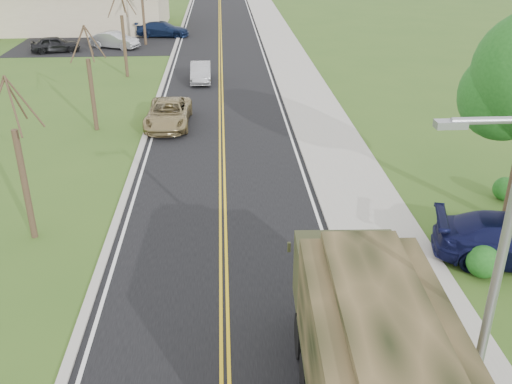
{
  "coord_description": "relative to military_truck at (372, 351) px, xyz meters",
  "views": [
    {
      "loc": [
        0.13,
        -8.85,
        10.66
      ],
      "look_at": [
        1.23,
        9.61,
        1.8
      ],
      "focal_mm": 40.0,
      "sensor_mm": 36.0,
      "label": 1
    }
  ],
  "objects": [
    {
      "name": "bare_tree_b",
      "position": [
        -10.19,
        21.42,
        0.22
      ],
      "size": [
        1.83,
        2.14,
        5.73
      ],
      "color": "#38281C",
      "rests_on": "ground"
    },
    {
      "name": "military_truck",
      "position": [
        0.0,
        0.0,
        0.0
      ],
      "size": [
        3.04,
        8.01,
        3.94
      ],
      "rotation": [
        0.0,
        0.0,
        -0.04
      ],
      "color": "black",
      "rests_on": "ground"
    },
    {
      "name": "lot_car_dark",
      "position": [
        -17.74,
        42.5,
        -1.55
      ],
      "size": [
        4.41,
        2.53,
        1.41
      ],
      "primitive_type": "imported",
      "rotation": [
        0.0,
        0.0,
        1.79
      ],
      "color": "black",
      "rests_on": "ground"
    },
    {
      "name": "sidewalk_right",
      "position": [
        2.71,
        39.42,
        -2.21
      ],
      "size": [
        3.2,
        120.0,
        0.1
      ],
      "primitive_type": "cube",
      "color": "#9E998E",
      "rests_on": "ground"
    },
    {
      "name": "street_light",
      "position": [
        1.71,
        -1.08,
        2.17
      ],
      "size": [
        1.65,
        0.22,
        8.0
      ],
      "color": "gray",
      "rests_on": "ground"
    },
    {
      "name": "road",
      "position": [
        -3.19,
        39.42,
        -2.25
      ],
      "size": [
        8.0,
        120.0,
        0.01
      ],
      "primitive_type": "cube",
      "color": "black",
      "rests_on": "ground"
    },
    {
      "name": "bare_tree_c",
      "position": [
        -10.19,
        33.42,
        0.52
      ],
      "size": [
        2.04,
        2.39,
        6.42
      ],
      "color": "#38281C",
      "rests_on": "ground"
    },
    {
      "name": "curb_right",
      "position": [
        0.96,
        39.42,
        -2.2
      ],
      "size": [
        0.3,
        120.0,
        0.12
      ],
      "primitive_type": "cube",
      "color": "#9E998E",
      "rests_on": "ground"
    },
    {
      "name": "lot_car_silver",
      "position": [
        -12.78,
        43.96,
        -1.52
      ],
      "size": [
        4.72,
        3.22,
        1.47
      ],
      "primitive_type": "imported",
      "rotation": [
        0.0,
        0.0,
        1.16
      ],
      "color": "#AEAEB3",
      "rests_on": "ground"
    },
    {
      "name": "sedan_silver",
      "position": [
        -4.63,
        31.63,
        -1.58
      ],
      "size": [
        1.51,
        4.13,
        1.35
      ],
      "primitive_type": "imported",
      "rotation": [
        0.0,
        0.0,
        0.02
      ],
      "color": "#9E9EA2",
      "rests_on": "ground"
    },
    {
      "name": "lot_car_navy",
      "position": [
        -8.93,
        49.42,
        -1.5
      ],
      "size": [
        5.41,
        2.7,
        1.51
      ],
      "primitive_type": "imported",
      "rotation": [
        0.0,
        0.0,
        1.45
      ],
      "color": "#101D3C",
      "rests_on": "ground"
    },
    {
      "name": "curb_left",
      "position": [
        -7.34,
        39.42,
        -2.21
      ],
      "size": [
        0.3,
        120.0,
        0.1
      ],
      "primitive_type": "cube",
      "color": "#9E998E",
      "rests_on": "ground"
    },
    {
      "name": "bare_tree_d",
      "position": [
        -10.19,
        45.42,
        0.29
      ],
      "size": [
        1.88,
        2.2,
        5.91
      ],
      "color": "#38281C",
      "rests_on": "ground"
    },
    {
      "name": "bare_tree_a",
      "position": [
        -10.19,
        9.42,
        0.37
      ],
      "size": [
        1.93,
        2.26,
        6.08
      ],
      "color": "#38281C",
      "rests_on": "ground"
    },
    {
      "name": "commercial_building",
      "position": [
        -19.17,
        55.39,
        0.43
      ],
      "size": [
        25.5,
        21.5,
        5.65
      ],
      "color": "tan",
      "rests_on": "ground"
    },
    {
      "name": "suv_champagne",
      "position": [
        -6.19,
        21.87,
        -1.54
      ],
      "size": [
        2.53,
        5.25,
        1.44
      ],
      "primitive_type": "imported",
      "rotation": [
        0.0,
        0.0,
        -0.03
      ],
      "color": "#8F7D50",
      "rests_on": "ground"
    }
  ]
}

